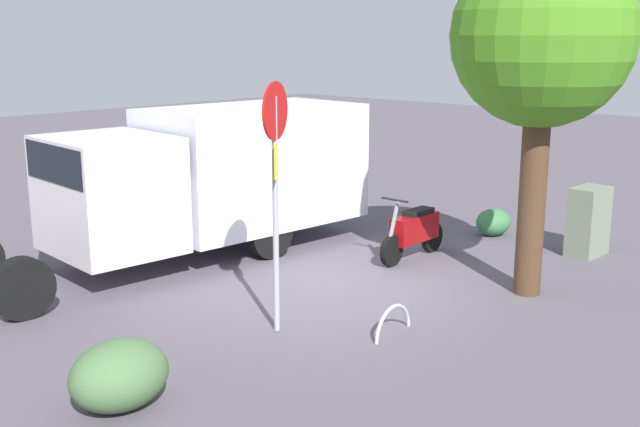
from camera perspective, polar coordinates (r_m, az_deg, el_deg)
The scene contains 9 objects.
ground_plane at distance 12.44m, azimuth 2.33°, elevation -5.37°, with size 60.00×60.00×0.00m, color #524C55.
box_truck_near at distance 14.01m, azimuth -8.25°, elevation 3.00°, with size 7.50×2.71×2.65m.
motorcycle at distance 13.89m, azimuth 7.01°, elevation -1.25°, with size 1.81×0.55×1.20m.
stop_sign at distance 10.02m, azimuth -3.33°, elevation 3.40°, with size 0.71×0.33×3.37m.
street_tree at distance 11.88m, azimuth 16.19°, elevation 12.29°, with size 2.69×2.69×5.28m.
utility_cabinet at distance 14.80m, azimuth 19.32°, elevation -0.56°, with size 0.79×0.50×1.27m, color slate.
bike_rack_hoop at distance 10.51m, azimuth 5.44°, elevation -8.94°, with size 0.85×0.85×0.05m, color #B7B7BC.
shrub_near_sign at distance 15.84m, azimuth 12.76°, elevation -0.63°, with size 0.79×0.65×0.54m, color #357242.
shrub_mid_verge at distance 8.68m, azimuth -14.68°, elevation -11.52°, with size 1.11×0.91×0.76m, color #47693F.
Camera 1 is at (8.99, 7.65, 3.92)m, focal length 43.06 mm.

